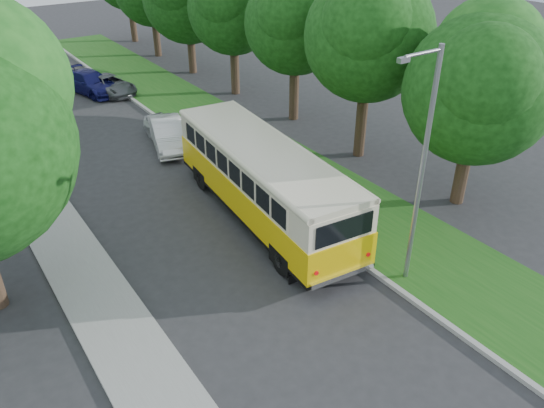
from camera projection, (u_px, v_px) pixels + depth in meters
ground at (261, 286)px, 17.97m from camera, size 120.00×120.00×0.00m
curb at (267, 195)px, 23.26m from camera, size 0.20×70.00×0.15m
grass_verge at (309, 182)px, 24.42m from camera, size 4.50×70.00×0.13m
sidewalk at (74, 260)px, 19.14m from camera, size 2.20×70.00×0.12m
treeline at (128, 12)px, 29.36m from camera, size 24.27×41.91×9.46m
lamppost_near at (421, 166)px, 16.07m from camera, size 1.71×0.16×8.00m
warning_sign at (27, 151)px, 23.43m from camera, size 0.56×0.10×2.50m
vintage_bus at (263, 183)px, 20.99m from camera, size 3.84×11.15×3.25m
car_silver at (172, 129)px, 28.30m from camera, size 1.99×4.18×1.38m
car_white at (168, 134)px, 27.60m from camera, size 2.72×4.73×1.47m
car_blue at (91, 83)px, 35.32m from camera, size 3.25×5.32×1.44m
car_grey at (110, 85)px, 35.24m from camera, size 2.87×4.70×1.22m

